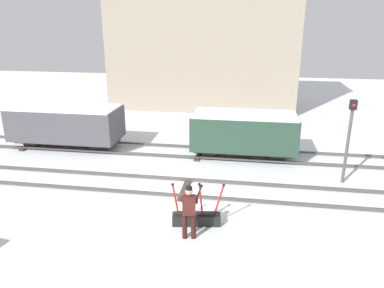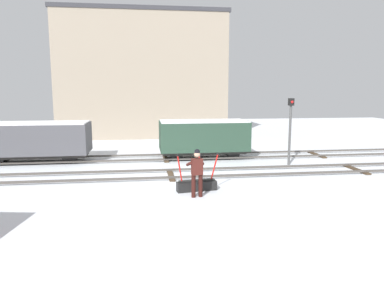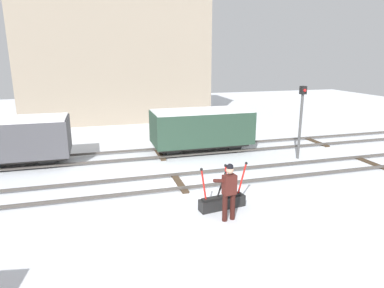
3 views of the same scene
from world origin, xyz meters
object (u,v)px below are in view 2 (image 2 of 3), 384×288
object	(u,v)px
rail_worker	(197,170)
signal_post	(290,124)
freight_car_mid_siding	(36,139)
switch_lever_frame	(197,184)
freight_car_near_switch	(203,136)

from	to	relation	value
rail_worker	signal_post	distance (m)	7.35
signal_post	freight_car_mid_siding	distance (m)	13.09
switch_lever_frame	freight_car_mid_siding	world-z (taller)	freight_car_mid_siding
switch_lever_frame	rail_worker	distance (m)	1.06
switch_lever_frame	signal_post	distance (m)	6.94
freight_car_near_switch	freight_car_mid_siding	world-z (taller)	same
rail_worker	freight_car_near_switch	distance (m)	7.26
signal_post	freight_car_mid_siding	world-z (taller)	signal_post
rail_worker	signal_post	world-z (taller)	signal_post
switch_lever_frame	signal_post	world-z (taller)	signal_post
rail_worker	freight_car_mid_siding	distance (m)	10.29
rail_worker	signal_post	xyz separation A→B (m)	(5.43, 4.81, 1.12)
switch_lever_frame	freight_car_near_switch	size ratio (longest dim) A/B	0.34
signal_post	switch_lever_frame	bearing A→B (deg)	-142.75
freight_car_mid_siding	signal_post	bearing A→B (deg)	-10.30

